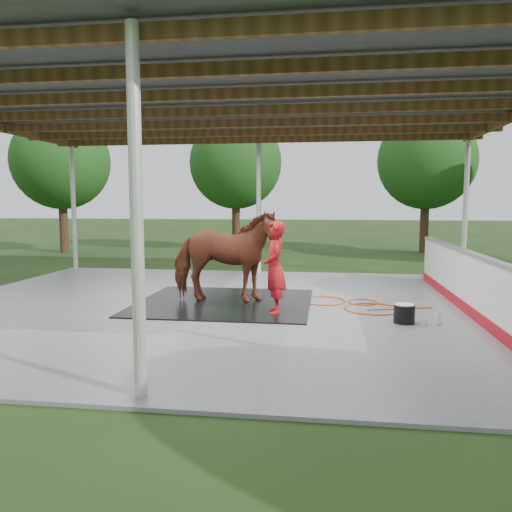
# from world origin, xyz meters

# --- Properties ---
(ground) EXTENTS (100.00, 100.00, 0.00)m
(ground) POSITION_xyz_m (0.00, 0.00, 0.00)
(ground) COLOR #1E3814
(concrete_slab) EXTENTS (12.00, 10.00, 0.05)m
(concrete_slab) POSITION_xyz_m (0.00, 0.00, 0.03)
(concrete_slab) COLOR slate
(concrete_slab) RESTS_ON ground
(pavilion_structure) EXTENTS (12.60, 10.60, 4.05)m
(pavilion_structure) POSITION_xyz_m (0.00, -0.00, 3.97)
(pavilion_structure) COLOR beige
(pavilion_structure) RESTS_ON ground
(dasher_board) EXTENTS (0.16, 8.00, 1.15)m
(dasher_board) POSITION_xyz_m (4.60, 0.00, 0.59)
(dasher_board) COLOR #AA0E17
(dasher_board) RESTS_ON concrete_slab
(tree_belt) EXTENTS (28.00, 28.00, 5.80)m
(tree_belt) POSITION_xyz_m (0.30, 0.90, 3.79)
(tree_belt) COLOR #382314
(tree_belt) RESTS_ON ground
(rubber_mat) EXTENTS (3.51, 3.29, 0.03)m
(rubber_mat) POSITION_xyz_m (-0.11, 0.26, 0.06)
(rubber_mat) COLOR black
(rubber_mat) RESTS_ON concrete_slab
(horse) EXTENTS (2.23, 1.04, 1.87)m
(horse) POSITION_xyz_m (-0.11, 0.26, 1.01)
(horse) COLOR brown
(horse) RESTS_ON rubber_mat
(handler) EXTENTS (0.55, 0.70, 1.71)m
(handler) POSITION_xyz_m (1.01, -0.55, 0.91)
(handler) COLOR red
(handler) RESTS_ON concrete_slab
(wash_bucket) EXTENTS (0.36, 0.36, 0.33)m
(wash_bucket) POSITION_xyz_m (3.29, -0.99, 0.22)
(wash_bucket) COLOR black
(wash_bucket) RESTS_ON concrete_slab
(soap_bottle_a) EXTENTS (0.14, 0.14, 0.28)m
(soap_bottle_a) POSITION_xyz_m (3.84, -1.02, 0.19)
(soap_bottle_a) COLOR silver
(soap_bottle_a) RESTS_ON concrete_slab
(soap_bottle_b) EXTENTS (0.11, 0.11, 0.17)m
(soap_bottle_b) POSITION_xyz_m (3.59, -1.13, 0.14)
(soap_bottle_b) COLOR #338CD8
(soap_bottle_b) RESTS_ON concrete_slab
(hose_coil) EXTENTS (2.60, 1.69, 0.02)m
(hose_coil) POSITION_xyz_m (2.49, 0.39, 0.06)
(hose_coil) COLOR #BB460D
(hose_coil) RESTS_ON concrete_slab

